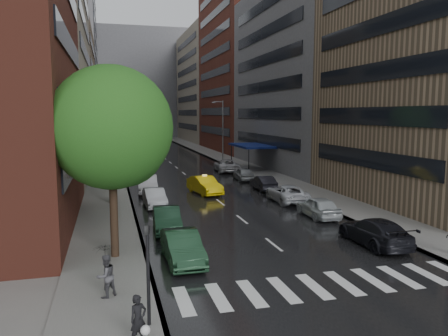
{
  "coord_description": "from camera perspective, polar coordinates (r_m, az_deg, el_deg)",
  "views": [
    {
      "loc": [
        -8.74,
        -18.15,
        7.3
      ],
      "look_at": [
        0.0,
        14.84,
        3.0
      ],
      "focal_mm": 35.0,
      "sensor_mm": 36.0,
      "label": 1
    }
  ],
  "objects": [
    {
      "name": "parked_cars_right",
      "position": [
        40.13,
        6.01,
        -2.25
      ],
      "size": [
        3.1,
        37.15,
        1.59
      ],
      "color": "black",
      "rests_on": "ground"
    },
    {
      "name": "tree_mid",
      "position": [
        35.36,
        -14.64,
        4.53
      ],
      "size": [
        5.32,
        5.32,
        8.48
      ],
      "color": "#382619",
      "rests_on": "ground"
    },
    {
      "name": "traffic_light",
      "position": [
        15.17,
        -9.91,
        -12.48
      ],
      "size": [
        0.18,
        0.15,
        3.45
      ],
      "color": "black",
      "rests_on": "sidewalk_left"
    },
    {
      "name": "tree_near",
      "position": [
        21.96,
        -14.53,
        5.11
      ],
      "size": [
        6.04,
        6.04,
        9.63
      ],
      "color": "#382619",
      "rests_on": "ground"
    },
    {
      "name": "sidewalk_right",
      "position": [
        70.79,
        -0.24,
        1.33
      ],
      "size": [
        4.0,
        140.0,
        0.15
      ],
      "primitive_type": "cube",
      "color": "gray",
      "rests_on": "ground"
    },
    {
      "name": "parked_cars_left",
      "position": [
        31.42,
        -8.44,
        -4.91
      ],
      "size": [
        1.95,
        24.38,
        1.61
      ],
      "color": "#1A3923",
      "rests_on": "ground"
    },
    {
      "name": "buildings_right",
      "position": [
        78.9,
        2.82,
        12.8
      ],
      "size": [
        8.05,
        109.1,
        36.0
      ],
      "color": "#937A5B",
      "rests_on": "ground"
    },
    {
      "name": "ground",
      "position": [
        21.43,
        10.48,
        -12.87
      ],
      "size": [
        220.0,
        220.0,
        0.0
      ],
      "primitive_type": "plane",
      "color": "gray",
      "rests_on": "ground"
    },
    {
      "name": "road",
      "position": [
        69.1,
        -7.49,
        1.06
      ],
      "size": [
        14.0,
        140.0,
        0.01
      ],
      "primitive_type": "cube",
      "color": "black",
      "rests_on": "ground"
    },
    {
      "name": "street_lamp_left",
      "position": [
        48.22,
        -13.64,
        4.12
      ],
      "size": [
        1.74,
        0.22,
        9.0
      ],
      "color": "gray",
      "rests_on": "sidewalk_left"
    },
    {
      "name": "building_far",
      "position": [
        136.71,
        -11.34,
        10.7
      ],
      "size": [
        40.0,
        14.0,
        32.0
      ],
      "primitive_type": "cube",
      "color": "slate",
      "rests_on": "ground"
    },
    {
      "name": "sidewalk_left",
      "position": [
        68.53,
        -14.97,
        0.89
      ],
      "size": [
        4.0,
        140.0,
        0.15
      ],
      "primitive_type": "cube",
      "color": "gray",
      "rests_on": "ground"
    },
    {
      "name": "taxi",
      "position": [
        39.68,
        -2.55,
        -2.25
      ],
      "size": [
        2.62,
        5.11,
        1.61
      ],
      "primitive_type": "imported",
      "rotation": [
        0.0,
        0.0,
        0.2
      ],
      "color": "#DFBD0B",
      "rests_on": "ground"
    },
    {
      "name": "street_lamp_right",
      "position": [
        65.3,
        -0.23,
        5.07
      ],
      "size": [
        1.74,
        0.22,
        9.0
      ],
      "color": "gray",
      "rests_on": "sidewalk_right"
    },
    {
      "name": "ped_bag_walker",
      "position": [
        14.61,
        -11.06,
        -18.93
      ],
      "size": [
        0.7,
        0.6,
        1.57
      ],
      "color": "black",
      "rests_on": "sidewalk_left"
    },
    {
      "name": "awning",
      "position": [
        56.18,
        3.6,
        2.92
      ],
      "size": [
        4.0,
        8.0,
        3.12
      ],
      "color": "navy",
      "rests_on": "sidewalk_right"
    },
    {
      "name": "crosswalk",
      "position": [
        19.85,
        13.56,
        -14.58
      ],
      "size": [
        13.15,
        2.8,
        0.01
      ],
      "color": "silver",
      "rests_on": "ground"
    },
    {
      "name": "ped_black_umbrella",
      "position": [
        17.97,
        -15.22,
        -12.32
      ],
      "size": [
        1.05,
        1.01,
        2.09
      ],
      "color": "#49484D",
      "rests_on": "sidewalk_left"
    },
    {
      "name": "buildings_left",
      "position": [
        77.68,
        -19.91,
        13.19
      ],
      "size": [
        8.0,
        108.0,
        38.0
      ],
      "color": "maroon",
      "rests_on": "ground"
    },
    {
      "name": "tree_far",
      "position": [
        50.45,
        -14.75,
        5.64
      ],
      "size": [
        5.63,
        5.63,
        8.98
      ],
      "color": "#382619",
      "rests_on": "ground"
    }
  ]
}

